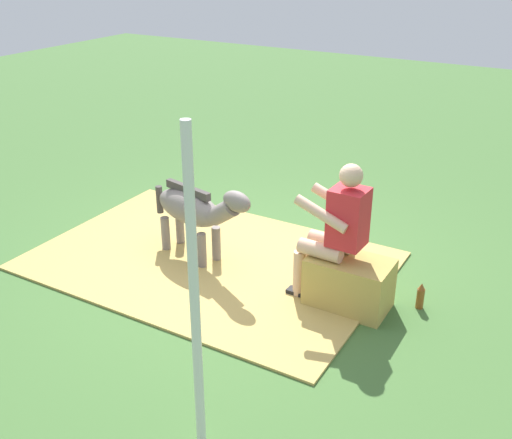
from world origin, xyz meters
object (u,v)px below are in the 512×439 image
pony_standing (195,210)px  soda_bottle (420,296)px  tent_pole_left (195,305)px  hay_bale (349,283)px  person_seated (335,227)px

pony_standing → soda_bottle: pony_standing is taller
soda_bottle → tent_pole_left: tent_pole_left is taller
hay_bale → pony_standing: pony_standing is taller
hay_bale → tent_pole_left: size_ratio=0.33×
pony_standing → person_seated: bearing=178.5°
hay_bale → person_seated: 0.54m
tent_pole_left → pony_standing: bearing=-54.1°
hay_bale → soda_bottle: size_ratio=2.89×
pony_standing → soda_bottle: 2.32m
person_seated → tent_pole_left: tent_pole_left is taller
pony_standing → soda_bottle: size_ratio=5.29×
soda_bottle → tent_pole_left: size_ratio=0.11×
person_seated → pony_standing: person_seated is taller
pony_standing → soda_bottle: bearing=-173.8°
person_seated → soda_bottle: bearing=-158.9°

